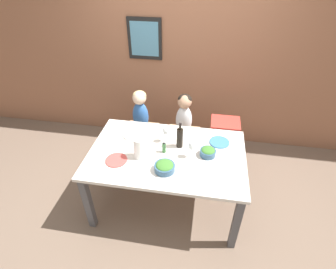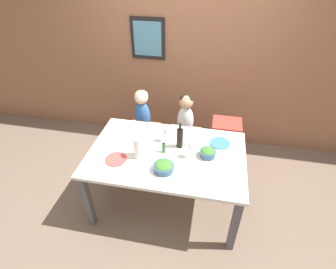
{
  "view_description": "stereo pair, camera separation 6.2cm",
  "coord_description": "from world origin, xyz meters",
  "px_view_note": "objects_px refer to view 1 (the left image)",
  "views": [
    {
      "loc": [
        0.35,
        -2.03,
        2.52
      ],
      "look_at": [
        0.0,
        0.08,
        0.94
      ],
      "focal_mm": 28.0,
      "sensor_mm": 36.0,
      "label": 1
    },
    {
      "loc": [
        0.41,
        -2.02,
        2.52
      ],
      "look_at": [
        0.0,
        0.08,
        0.94
      ],
      "focal_mm": 28.0,
      "sensor_mm": 36.0,
      "label": 2
    }
  ],
  "objects_px": {
    "wine_glass_near": "(192,146)",
    "dinner_plate_back_left": "(132,135)",
    "person_child_left": "(140,109)",
    "wine_glass_far": "(166,131)",
    "paper_towel_roll": "(139,148)",
    "wine_bottle": "(180,137)",
    "salad_bowl_large": "(165,167)",
    "salad_bowl_small": "(208,152)",
    "chair_right_highchair": "(224,132)",
    "person_child_center": "(184,113)",
    "chair_far_left": "(142,133)",
    "chair_far_center": "(183,138)",
    "dinner_plate_back_right": "(219,142)",
    "dinner_plate_front_left": "(116,160)"
  },
  "relations": [
    {
      "from": "dinner_plate_back_left",
      "to": "paper_towel_roll",
      "type": "bearing_deg",
      "value": -63.03
    },
    {
      "from": "wine_bottle",
      "to": "paper_towel_roll",
      "type": "bearing_deg",
      "value": -148.12
    },
    {
      "from": "paper_towel_roll",
      "to": "wine_glass_far",
      "type": "bearing_deg",
      "value": 54.39
    },
    {
      "from": "wine_bottle",
      "to": "dinner_plate_front_left",
      "type": "bearing_deg",
      "value": -151.0
    },
    {
      "from": "paper_towel_roll",
      "to": "dinner_plate_back_right",
      "type": "height_order",
      "value": "paper_towel_roll"
    },
    {
      "from": "dinner_plate_front_left",
      "to": "wine_bottle",
      "type": "bearing_deg",
      "value": 29.0
    },
    {
      "from": "wine_glass_far",
      "to": "wine_glass_near",
      "type": "bearing_deg",
      "value": -35.1
    },
    {
      "from": "salad_bowl_small",
      "to": "dinner_plate_back_right",
      "type": "xyz_separation_m",
      "value": [
        0.12,
        0.23,
        -0.04
      ]
    },
    {
      "from": "chair_far_left",
      "to": "salad_bowl_small",
      "type": "distance_m",
      "value": 1.23
    },
    {
      "from": "wine_glass_near",
      "to": "dinner_plate_back_left",
      "type": "xyz_separation_m",
      "value": [
        -0.69,
        0.26,
        -0.13
      ]
    },
    {
      "from": "paper_towel_roll",
      "to": "salad_bowl_small",
      "type": "height_order",
      "value": "paper_towel_roll"
    },
    {
      "from": "wine_glass_near",
      "to": "dinner_plate_front_left",
      "type": "distance_m",
      "value": 0.76
    },
    {
      "from": "chair_far_center",
      "to": "wine_glass_far",
      "type": "xyz_separation_m",
      "value": [
        -0.14,
        -0.58,
        0.51
      ]
    },
    {
      "from": "person_child_left",
      "to": "wine_glass_far",
      "type": "relative_size",
      "value": 2.91
    },
    {
      "from": "salad_bowl_large",
      "to": "salad_bowl_small",
      "type": "height_order",
      "value": "same"
    },
    {
      "from": "salad_bowl_small",
      "to": "chair_right_highchair",
      "type": "bearing_deg",
      "value": 75.04
    },
    {
      "from": "chair_right_highchair",
      "to": "person_child_center",
      "type": "relative_size",
      "value": 1.25
    },
    {
      "from": "person_child_center",
      "to": "salad_bowl_small",
      "type": "height_order",
      "value": "person_child_center"
    },
    {
      "from": "paper_towel_roll",
      "to": "salad_bowl_large",
      "type": "xyz_separation_m",
      "value": [
        0.28,
        -0.15,
        -0.07
      ]
    },
    {
      "from": "wine_glass_far",
      "to": "dinner_plate_back_left",
      "type": "height_order",
      "value": "wine_glass_far"
    },
    {
      "from": "chair_right_highchair",
      "to": "dinner_plate_back_left",
      "type": "bearing_deg",
      "value": -153.14
    },
    {
      "from": "chair_far_center",
      "to": "dinner_plate_front_left",
      "type": "distance_m",
      "value": 1.18
    },
    {
      "from": "chair_far_left",
      "to": "person_child_center",
      "type": "distance_m",
      "value": 0.69
    },
    {
      "from": "person_child_center",
      "to": "salad_bowl_small",
      "type": "distance_m",
      "value": 0.81
    },
    {
      "from": "person_child_left",
      "to": "wine_glass_near",
      "type": "bearing_deg",
      "value": -47.18
    },
    {
      "from": "salad_bowl_large",
      "to": "chair_right_highchair",
      "type": "bearing_deg",
      "value": 59.99
    },
    {
      "from": "wine_bottle",
      "to": "salad_bowl_small",
      "type": "height_order",
      "value": "wine_bottle"
    },
    {
      "from": "chair_far_center",
      "to": "dinner_plate_back_right",
      "type": "relative_size",
      "value": 2.15
    },
    {
      "from": "person_child_left",
      "to": "person_child_center",
      "type": "bearing_deg",
      "value": 0.0
    },
    {
      "from": "chair_far_left",
      "to": "salad_bowl_large",
      "type": "relative_size",
      "value": 2.35
    },
    {
      "from": "paper_towel_roll",
      "to": "salad_bowl_large",
      "type": "distance_m",
      "value": 0.33
    },
    {
      "from": "chair_right_highchair",
      "to": "paper_towel_roll",
      "type": "height_order",
      "value": "paper_towel_roll"
    },
    {
      "from": "person_child_left",
      "to": "wine_glass_near",
      "type": "xyz_separation_m",
      "value": [
        0.73,
        -0.79,
        0.12
      ]
    },
    {
      "from": "person_child_center",
      "to": "salad_bowl_large",
      "type": "height_order",
      "value": "person_child_center"
    },
    {
      "from": "wine_bottle",
      "to": "salad_bowl_large",
      "type": "distance_m",
      "value": 0.4
    },
    {
      "from": "chair_far_center",
      "to": "paper_towel_roll",
      "type": "xyz_separation_m",
      "value": [
        -0.35,
        -0.88,
        0.48
      ]
    },
    {
      "from": "wine_bottle",
      "to": "wine_glass_near",
      "type": "relative_size",
      "value": 1.51
    },
    {
      "from": "wine_bottle",
      "to": "wine_glass_near",
      "type": "height_order",
      "value": "wine_bottle"
    },
    {
      "from": "wine_glass_near",
      "to": "salad_bowl_large",
      "type": "height_order",
      "value": "wine_glass_near"
    },
    {
      "from": "wine_glass_far",
      "to": "dinner_plate_back_left",
      "type": "relative_size",
      "value": 0.9
    },
    {
      "from": "wine_glass_far",
      "to": "salad_bowl_small",
      "type": "bearing_deg",
      "value": -19.12
    },
    {
      "from": "dinner_plate_back_left",
      "to": "dinner_plate_back_right",
      "type": "distance_m",
      "value": 0.97
    },
    {
      "from": "person_child_center",
      "to": "dinner_plate_back_left",
      "type": "height_order",
      "value": "person_child_center"
    },
    {
      "from": "wine_glass_far",
      "to": "salad_bowl_small",
      "type": "relative_size",
      "value": 1.19
    },
    {
      "from": "chair_right_highchair",
      "to": "chair_far_left",
      "type": "bearing_deg",
      "value": 180.0
    },
    {
      "from": "paper_towel_roll",
      "to": "dinner_plate_back_left",
      "type": "bearing_deg",
      "value": 116.97
    },
    {
      "from": "salad_bowl_large",
      "to": "dinner_plate_back_left",
      "type": "height_order",
      "value": "salad_bowl_large"
    },
    {
      "from": "chair_right_highchair",
      "to": "wine_glass_near",
      "type": "height_order",
      "value": "wine_glass_near"
    },
    {
      "from": "chair_far_center",
      "to": "paper_towel_roll",
      "type": "bearing_deg",
      "value": -111.72
    },
    {
      "from": "person_child_left",
      "to": "wine_glass_far",
      "type": "height_order",
      "value": "person_child_left"
    }
  ]
}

